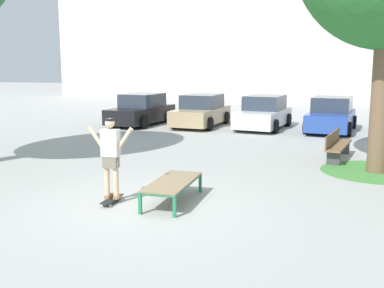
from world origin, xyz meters
TOP-DOWN VIEW (x-y plane):
  - ground_plane at (0.00, 0.00)m, footprint 120.00×120.00m
  - building_facade at (-2.90, 32.49)m, footprint 34.80×4.00m
  - skate_box at (0.63, 0.36)m, footprint 0.78×1.91m
  - skateboard at (-0.58, -0.02)m, footprint 0.22×0.81m
  - skater at (-0.58, -0.01)m, footprint 1.00×0.29m
  - grass_patch_near_right at (5.06, 4.55)m, footprint 2.94×2.94m
  - car_black at (-4.87, 12.31)m, footprint 2.31×4.38m
  - car_tan at (-1.92, 12.55)m, footprint 2.19×4.33m
  - car_white at (1.04, 12.52)m, footprint 2.34×4.39m
  - car_blue at (3.99, 12.40)m, footprint 2.32×4.39m
  - park_bench at (4.08, 6.08)m, footprint 0.87×2.44m

SIDE VIEW (x-z plane):
  - ground_plane at x=0.00m, z-range 0.00..0.00m
  - grass_patch_near_right at x=5.06m, z-range 0.00..0.01m
  - skateboard at x=-0.58m, z-range 0.03..0.12m
  - skate_box at x=0.63m, z-range 0.18..0.64m
  - park_bench at x=4.08m, z-range 0.03..0.86m
  - car_black at x=-4.87m, z-range -0.06..1.44m
  - car_tan at x=-1.92m, z-range -0.06..1.44m
  - car_white at x=1.04m, z-range -0.06..1.44m
  - car_blue at x=3.99m, z-range -0.06..1.44m
  - skater at x=-0.58m, z-range 0.22..1.92m
  - building_facade at x=-2.90m, z-range 0.00..13.95m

